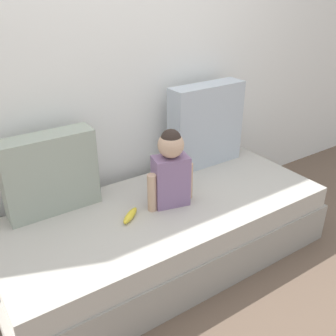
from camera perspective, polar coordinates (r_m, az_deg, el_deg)
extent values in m
plane|color=brown|center=(2.61, -0.37, -13.28)|extent=(12.00, 12.00, 0.00)
cube|color=white|center=(2.56, -7.71, 13.78)|extent=(5.30, 0.10, 2.23)
cube|color=#9C978F|center=(2.53, -0.38, -10.93)|extent=(2.10, 0.88, 0.27)
cube|color=#B7B2A8|center=(2.41, -0.39, -7.00)|extent=(2.03, 0.85, 0.15)
cube|color=#99A393|center=(2.32, -17.17, -0.82)|extent=(0.54, 0.16, 0.48)
cube|color=#B2BCC6|center=(2.79, 5.64, 6.35)|extent=(0.57, 0.16, 0.60)
cube|color=gray|center=(2.31, 0.45, -1.95)|extent=(0.24, 0.18, 0.32)
sphere|color=tan|center=(2.20, 0.47, 3.44)|extent=(0.16, 0.16, 0.16)
sphere|color=#2D231E|center=(2.19, 0.47, 4.28)|extent=(0.12, 0.12, 0.12)
cylinder|color=tan|center=(2.26, -2.36, -3.73)|extent=(0.06, 0.06, 0.24)
cylinder|color=tan|center=(2.39, 3.09, -1.92)|extent=(0.06, 0.06, 0.24)
ellipsoid|color=yellow|center=(2.25, -5.65, -7.05)|extent=(0.16, 0.14, 0.04)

